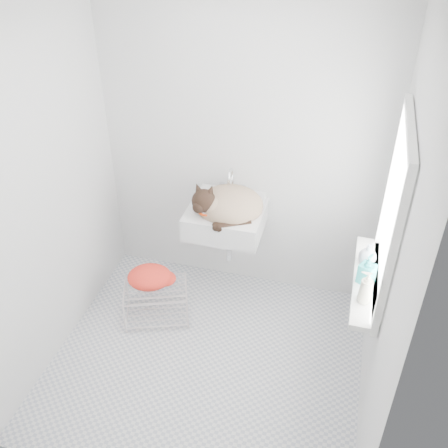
% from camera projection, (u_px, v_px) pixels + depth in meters
% --- Properties ---
extents(floor, '(2.20, 2.00, 0.02)m').
position_uv_depth(floor, '(207.00, 359.00, 3.76)').
color(floor, silver).
rests_on(floor, ground).
extents(back_wall, '(2.20, 0.02, 2.50)m').
position_uv_depth(back_wall, '(242.00, 147.00, 3.85)').
color(back_wall, silver).
rests_on(back_wall, ground).
extents(right_wall, '(0.02, 2.00, 2.50)m').
position_uv_depth(right_wall, '(393.00, 249.00, 2.82)').
color(right_wall, silver).
rests_on(right_wall, ground).
extents(left_wall, '(0.02, 2.00, 2.50)m').
position_uv_depth(left_wall, '(40.00, 194.00, 3.29)').
color(left_wall, silver).
rests_on(left_wall, ground).
extents(window_glass, '(0.01, 0.80, 1.00)m').
position_uv_depth(window_glass, '(394.00, 214.00, 2.92)').
color(window_glass, white).
rests_on(window_glass, right_wall).
extents(window_frame, '(0.04, 0.90, 1.10)m').
position_uv_depth(window_frame, '(391.00, 213.00, 2.92)').
color(window_frame, white).
rests_on(window_frame, right_wall).
extents(windowsill, '(0.16, 0.88, 0.04)m').
position_uv_depth(windowsill, '(366.00, 280.00, 3.23)').
color(windowsill, white).
rests_on(windowsill, right_wall).
extents(sink, '(0.57, 0.50, 0.23)m').
position_uv_depth(sink, '(226.00, 209.00, 3.88)').
color(sink, silver).
rests_on(sink, back_wall).
extents(faucet, '(0.21, 0.15, 0.21)m').
position_uv_depth(faucet, '(232.00, 181.00, 3.94)').
color(faucet, silver).
rests_on(faucet, sink).
extents(cat, '(0.57, 0.51, 0.33)m').
position_uv_depth(cat, '(227.00, 206.00, 3.84)').
color(cat, '#A18066').
rests_on(cat, sink).
extents(wire_rack, '(0.57, 0.48, 0.29)m').
position_uv_depth(wire_rack, '(156.00, 301.00, 4.06)').
color(wire_rack, beige).
rests_on(wire_rack, floor).
extents(towel, '(0.40, 0.33, 0.14)m').
position_uv_depth(towel, '(150.00, 281.00, 4.00)').
color(towel, red).
rests_on(towel, wire_rack).
extents(bottle_a, '(0.07, 0.07, 0.19)m').
position_uv_depth(bottle_a, '(363.00, 301.00, 3.05)').
color(bottle_a, white).
rests_on(bottle_a, windowsill).
extents(bottle_b, '(0.12, 0.12, 0.20)m').
position_uv_depth(bottle_b, '(365.00, 282.00, 3.19)').
color(bottle_b, teal).
rests_on(bottle_b, windowsill).
extents(bottle_c, '(0.13, 0.13, 0.15)m').
position_uv_depth(bottle_c, '(366.00, 263.00, 3.35)').
color(bottle_c, silver).
rests_on(bottle_c, windowsill).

